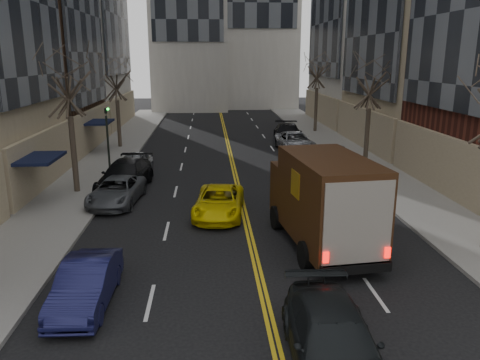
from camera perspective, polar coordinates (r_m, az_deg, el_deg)
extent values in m
cube|color=slate|center=(33.52, -16.50, 1.93)|extent=(4.00, 66.00, 0.15)
cube|color=slate|center=(34.38, 14.23, 2.40)|extent=(4.00, 66.00, 0.15)
cube|color=black|center=(24.86, -23.50, 2.43)|extent=(2.00, 3.00, 0.15)
cube|color=black|center=(25.40, -25.17, 0.06)|extent=(0.20, 3.00, 2.50)
cube|color=black|center=(37.18, -16.98, 6.77)|extent=(2.00, 3.00, 0.15)
cube|color=black|center=(37.54, -18.21, 5.12)|extent=(0.20, 3.00, 2.50)
cylinder|color=#382D23|center=(26.40, -19.59, 2.98)|extent=(0.30, 0.30, 4.05)
cylinder|color=#382D23|center=(38.93, -14.56, 6.67)|extent=(0.30, 0.30, 3.69)
cylinder|color=#382D23|center=(32.10, 15.19, 5.05)|extent=(0.30, 0.30, 3.78)
cylinder|color=#382D23|center=(46.37, 9.23, 8.48)|extent=(0.30, 0.30, 4.14)
cylinder|color=black|center=(28.00, -15.74, 3.66)|extent=(0.12, 0.12, 3.80)
imported|color=black|center=(27.66, -16.08, 8.43)|extent=(0.15, 0.18, 0.90)
sphere|color=#0CE526|center=(27.54, -15.81, 8.32)|extent=(0.14, 0.14, 0.14)
cube|color=black|center=(18.58, 9.89, -6.32)|extent=(3.06, 6.95, 0.32)
cube|color=black|center=(20.46, 7.66, -1.13)|extent=(2.66, 2.06, 2.21)
cube|color=black|center=(17.57, 10.75, -2.33)|extent=(3.09, 5.41, 3.16)
cube|color=black|center=(15.83, 13.95, -10.42)|extent=(2.43, 0.46, 0.32)
cube|color=red|center=(15.23, 10.43, -9.29)|extent=(0.20, 0.08, 0.37)
cube|color=red|center=(16.06, 17.55, -8.45)|extent=(0.20, 0.08, 0.37)
cube|color=gold|center=(17.03, 6.75, -0.51)|extent=(0.15, 0.95, 0.95)
cube|color=gold|center=(17.94, 14.62, -0.10)|extent=(0.15, 0.95, 0.95)
cylinder|color=black|center=(20.22, 4.42, -4.58)|extent=(0.41, 1.04, 1.01)
cylinder|color=black|center=(20.96, 11.01, -4.11)|extent=(0.41, 1.04, 1.01)
cylinder|color=black|center=(16.66, 7.93, -9.06)|extent=(0.41, 1.04, 1.01)
cylinder|color=black|center=(17.55, 15.74, -8.22)|extent=(0.41, 1.04, 1.01)
imported|color=black|center=(11.79, 11.31, -18.86)|extent=(2.24, 5.10, 1.46)
cube|color=black|center=(12.08, 10.54, -14.64)|extent=(0.13, 0.04, 0.09)
cube|color=blue|center=(12.06, 10.58, -14.71)|extent=(0.10, 0.01, 0.06)
imported|color=yellow|center=(21.83, -2.58, -2.67)|extent=(2.69, 4.90, 1.30)
imported|color=black|center=(24.00, 4.46, -0.70)|extent=(0.54, 0.67, 1.60)
imported|color=#13143D|center=(14.94, -18.26, -11.92)|extent=(1.49, 4.11, 1.35)
imported|color=#4E5156|center=(24.33, -14.80, -1.32)|extent=(2.60, 4.86, 1.30)
imported|color=black|center=(26.72, -13.83, 0.52)|extent=(2.89, 5.75, 1.60)
imported|color=#9EA2A5|center=(29.78, -12.82, 1.87)|extent=(2.26, 4.41, 1.44)
imported|color=#44474B|center=(30.72, 11.18, 2.50)|extent=(2.08, 4.94, 1.59)
imported|color=#B2B5BA|center=(36.89, 6.71, 4.64)|extent=(2.75, 5.48, 1.49)
imported|color=black|center=(40.19, 5.83, 5.62)|extent=(2.91, 5.91, 1.65)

